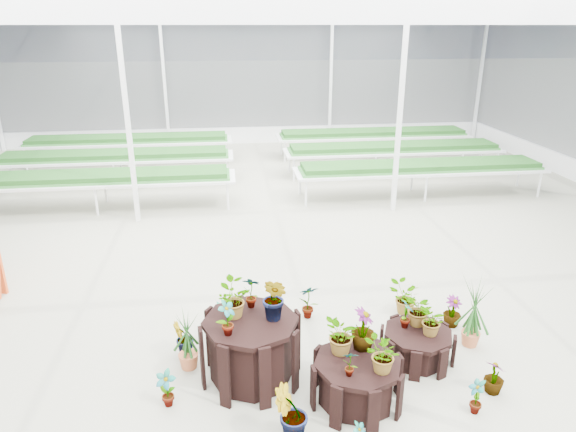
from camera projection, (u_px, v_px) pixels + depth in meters
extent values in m
plane|color=gray|center=(291.00, 300.00, 8.34)|extent=(24.00, 24.00, 0.00)
cylinder|color=black|center=(251.00, 349.00, 6.38)|extent=(1.45, 1.45, 0.83)
cylinder|color=black|center=(357.00, 381.00, 6.01)|extent=(1.16, 1.16, 0.56)
cylinder|color=black|center=(417.00, 345.00, 6.80)|extent=(1.22, 1.22, 0.42)
imported|color=#194416|center=(231.00, 300.00, 6.23)|extent=(0.56, 0.56, 0.47)
imported|color=#194416|center=(275.00, 299.00, 6.13)|extent=(0.40, 0.42, 0.59)
imported|color=#194416|center=(251.00, 292.00, 6.45)|extent=(0.27, 0.23, 0.44)
imported|color=#194416|center=(227.00, 318.00, 5.85)|extent=(0.27, 0.28, 0.45)
imported|color=#194416|center=(342.00, 336.00, 5.97)|extent=(0.47, 0.51, 0.48)
imported|color=#194416|center=(382.00, 356.00, 5.66)|extent=(0.50, 0.48, 0.43)
imported|color=#194416|center=(363.00, 329.00, 6.07)|extent=(0.38, 0.38, 0.52)
imported|color=#194416|center=(350.00, 363.00, 5.62)|extent=(0.19, 0.14, 0.32)
imported|color=#194416|center=(406.00, 314.00, 6.75)|extent=(0.18, 0.24, 0.42)
imported|color=#194416|center=(432.00, 322.00, 6.59)|extent=(0.40, 0.43, 0.40)
imported|color=#194416|center=(419.00, 310.00, 6.80)|extent=(0.46, 0.50, 0.45)
imported|color=#194416|center=(166.00, 389.00, 5.95)|extent=(0.29, 0.23, 0.47)
imported|color=#194416|center=(183.00, 339.00, 6.85)|extent=(0.36, 0.38, 0.53)
imported|color=#194416|center=(290.00, 415.00, 5.40)|extent=(0.47, 0.43, 0.69)
imported|color=#194416|center=(476.00, 396.00, 5.85)|extent=(0.18, 0.25, 0.44)
imported|color=#194416|center=(494.00, 377.00, 6.18)|extent=(0.34, 0.34, 0.43)
imported|color=#194416|center=(452.00, 311.00, 7.56)|extent=(0.34, 0.34, 0.47)
imported|color=#194416|center=(404.00, 298.00, 7.87)|extent=(0.50, 0.44, 0.52)
imported|color=#194416|center=(308.00, 301.00, 7.76)|extent=(0.32, 0.24, 0.56)
imported|color=#194416|center=(223.00, 319.00, 7.31)|extent=(0.29, 0.33, 0.53)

